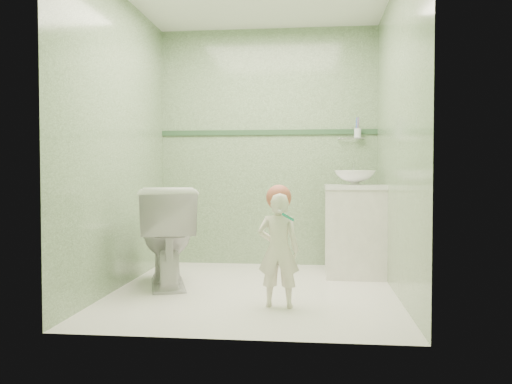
# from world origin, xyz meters

# --- Properties ---
(ground) EXTENTS (2.50, 2.50, 0.00)m
(ground) POSITION_xyz_m (0.00, 0.00, 0.00)
(ground) COLOR white
(ground) RESTS_ON ground
(room_shell) EXTENTS (2.50, 2.54, 2.40)m
(room_shell) POSITION_xyz_m (0.00, 0.00, 1.20)
(room_shell) COLOR gray
(room_shell) RESTS_ON ground
(trim_stripe) EXTENTS (2.20, 0.02, 0.05)m
(trim_stripe) POSITION_xyz_m (0.00, 1.24, 1.35)
(trim_stripe) COLOR #315434
(trim_stripe) RESTS_ON room_shell
(vanity) EXTENTS (0.52, 0.50, 0.80)m
(vanity) POSITION_xyz_m (0.84, 0.70, 0.40)
(vanity) COLOR silver
(vanity) RESTS_ON ground
(counter) EXTENTS (0.54, 0.52, 0.04)m
(counter) POSITION_xyz_m (0.84, 0.70, 0.81)
(counter) COLOR white
(counter) RESTS_ON vanity
(basin) EXTENTS (0.37, 0.37, 0.13)m
(basin) POSITION_xyz_m (0.84, 0.70, 0.89)
(basin) COLOR white
(basin) RESTS_ON counter
(faucet) EXTENTS (0.03, 0.13, 0.18)m
(faucet) POSITION_xyz_m (0.84, 0.89, 0.97)
(faucet) COLOR silver
(faucet) RESTS_ON counter
(cup_holder) EXTENTS (0.26, 0.07, 0.21)m
(cup_holder) POSITION_xyz_m (0.89, 1.18, 1.33)
(cup_holder) COLOR silver
(cup_holder) RESTS_ON room_shell
(toilet) EXTENTS (0.69, 0.91, 0.82)m
(toilet) POSITION_xyz_m (-0.74, 0.11, 0.41)
(toilet) COLOR white
(toilet) RESTS_ON ground
(toddler) EXTENTS (0.30, 0.21, 0.80)m
(toddler) POSITION_xyz_m (0.23, -0.49, 0.40)
(toddler) COLOR white
(toddler) RESTS_ON ground
(hair_cap) EXTENTS (0.18, 0.18, 0.18)m
(hair_cap) POSITION_xyz_m (0.23, -0.46, 0.76)
(hair_cap) COLOR #BF5F46
(hair_cap) RESTS_ON toddler
(teal_toothbrush) EXTENTS (0.11, 0.13, 0.08)m
(teal_toothbrush) POSITION_xyz_m (0.29, -0.62, 0.64)
(teal_toothbrush) COLOR #0C8A61
(teal_toothbrush) RESTS_ON toddler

